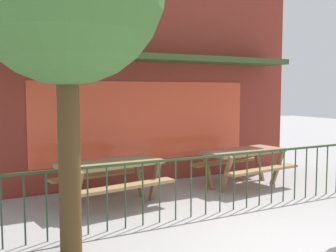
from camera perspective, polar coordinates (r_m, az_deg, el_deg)
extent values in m
plane|color=#A39F9E|center=(5.62, 16.72, -16.25)|extent=(40.00, 40.00, 0.00)
cube|color=#452911|center=(9.24, -3.58, -7.57)|extent=(7.68, 0.54, 0.01)
cube|color=maroon|center=(9.03, -3.67, 7.59)|extent=(7.68, 0.50, 4.84)
cube|color=#E54C2D|center=(8.81, -2.93, 0.69)|extent=(4.99, 0.02, 1.70)
cube|color=#334F24|center=(8.44, -1.77, 9.51)|extent=(6.53, 0.84, 0.12)
cube|color=#254821|center=(6.67, 6.37, -4.22)|extent=(6.45, 0.04, 0.04)
cylinder|color=#2B3F2F|center=(5.66, -22.31, -11.18)|extent=(0.02, 0.02, 0.95)
cylinder|color=#223E2C|center=(5.70, -19.45, -10.99)|extent=(0.02, 0.02, 0.95)
cylinder|color=#214528|center=(5.74, -16.63, -10.79)|extent=(0.02, 0.02, 0.95)
cylinder|color=#1F3F2B|center=(5.80, -13.87, -10.56)|extent=(0.02, 0.02, 0.95)
cylinder|color=#2B4C24|center=(5.87, -11.17, -10.31)|extent=(0.02, 0.02, 0.95)
cylinder|color=#27462D|center=(5.95, -8.55, -10.05)|extent=(0.02, 0.02, 0.95)
cylinder|color=#1B462D|center=(6.05, -6.01, -9.78)|extent=(0.02, 0.02, 0.95)
cylinder|color=#294021|center=(6.16, -3.55, -9.50)|extent=(0.02, 0.02, 0.95)
cylinder|color=#295130|center=(6.27, -1.19, -9.21)|extent=(0.02, 0.02, 0.95)
cylinder|color=#264B2E|center=(6.40, 1.08, -8.92)|extent=(0.02, 0.02, 0.95)
cylinder|color=#214D31|center=(6.54, 3.25, -8.63)|extent=(0.02, 0.02, 0.95)
cylinder|color=#28411F|center=(6.68, 5.33, -8.34)|extent=(0.02, 0.02, 0.95)
cylinder|color=#264030|center=(6.84, 7.31, -8.05)|extent=(0.02, 0.02, 0.95)
cylinder|color=#253F22|center=(7.00, 9.20, -7.76)|extent=(0.02, 0.02, 0.95)
cylinder|color=#273F24|center=(7.17, 11.00, -7.49)|extent=(0.02, 0.02, 0.95)
cylinder|color=#2C4027|center=(7.35, 12.72, -7.21)|extent=(0.02, 0.02, 0.95)
cylinder|color=#2D4824|center=(7.53, 14.35, -6.95)|extent=(0.02, 0.02, 0.95)
cylinder|color=#1F4D2E|center=(7.72, 15.89, -6.69)|extent=(0.02, 0.02, 0.95)
cylinder|color=#1F3F20|center=(7.91, 17.37, -6.44)|extent=(0.02, 0.02, 0.95)
cylinder|color=#223F25|center=(8.11, 18.77, -6.20)|extent=(0.02, 0.02, 0.95)
cylinder|color=#1A411F|center=(8.32, 20.10, -5.96)|extent=(0.02, 0.02, 0.95)
cylinder|color=#214C1E|center=(8.52, 21.37, -5.74)|extent=(0.02, 0.02, 0.95)
cube|color=#967D54|center=(7.21, -8.03, -5.22)|extent=(1.89, 0.99, 0.07)
cube|color=#9D7C4D|center=(6.80, -5.83, -8.41)|extent=(1.82, 0.50, 0.05)
cube|color=#9D7745|center=(7.75, -9.91, -6.78)|extent=(1.82, 0.50, 0.05)
cube|color=olive|center=(6.73, -12.51, -9.26)|extent=(0.12, 0.36, 0.78)
cube|color=brown|center=(7.24, -14.28, -8.28)|extent=(0.12, 0.36, 0.78)
cube|color=#7C6247|center=(7.42, -1.88, -7.80)|extent=(0.12, 0.36, 0.78)
cube|color=olive|center=(7.88, -4.16, -7.05)|extent=(0.12, 0.36, 0.78)
cube|color=#9F6E56|center=(8.69, 10.55, -3.50)|extent=(1.87, 0.94, 0.07)
cube|color=#A37C4E|center=(8.36, 13.18, -5.97)|extent=(1.82, 0.45, 0.05)
cube|color=#9E7244|center=(9.13, 8.09, -4.96)|extent=(1.82, 0.45, 0.05)
cube|color=olive|center=(8.05, 8.15, -6.82)|extent=(0.11, 0.35, 0.78)
cube|color=brown|center=(8.46, 5.59, -6.21)|extent=(0.11, 0.35, 0.78)
cube|color=olive|center=(9.09, 15.09, -5.57)|extent=(0.11, 0.35, 0.78)
cube|color=#8D5C3C|center=(9.46, 12.52, -5.10)|extent=(0.11, 0.35, 0.78)
cylinder|color=#49351B|center=(5.12, -13.67, -3.14)|extent=(0.27, 0.27, 2.61)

